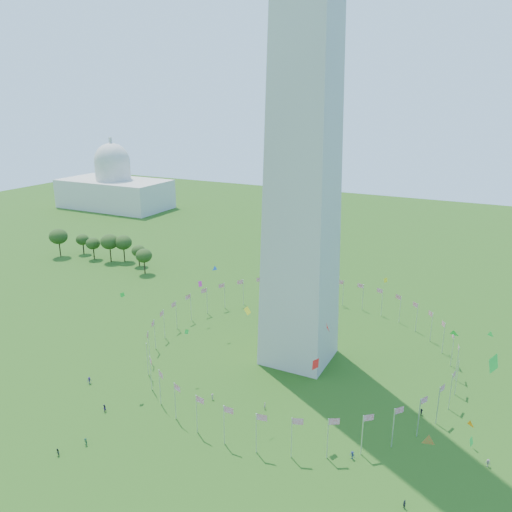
# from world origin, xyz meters

# --- Properties ---
(ground) EXTENTS (600.00, 600.00, 0.00)m
(ground) POSITION_xyz_m (0.00, 0.00, 0.00)
(ground) COLOR #1F4610
(ground) RESTS_ON ground
(washington_monument) EXTENTS (16.80, 16.80, 169.00)m
(washington_monument) POSITION_xyz_m (0.00, 50.00, 84.50)
(washington_monument) COLOR beige
(washington_monument) RESTS_ON ground
(flag_ring) EXTENTS (80.24, 80.24, 9.00)m
(flag_ring) POSITION_xyz_m (-0.00, 50.00, 4.50)
(flag_ring) COLOR silver
(flag_ring) RESTS_ON ground
(capitol_building) EXTENTS (70.00, 35.00, 46.00)m
(capitol_building) POSITION_xyz_m (-180.00, 180.00, 23.00)
(capitol_building) COLOR beige
(capitol_building) RESTS_ON ground
(crowd) EXTENTS (90.55, 55.96, 1.97)m
(crowd) POSITION_xyz_m (10.92, 6.95, 0.83)
(crowd) COLOR #252525
(crowd) RESTS_ON ground
(kites_aloft) EXTENTS (83.00, 72.02, 38.72)m
(kites_aloft) POSITION_xyz_m (18.36, 22.74, 19.18)
(kites_aloft) COLOR green
(kites_aloft) RESTS_ON ground
(tree_line_west) EXTENTS (55.64, 15.70, 12.44)m
(tree_line_west) POSITION_xyz_m (-107.22, 90.59, 5.49)
(tree_line_west) COLOR #30511B
(tree_line_west) RESTS_ON ground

